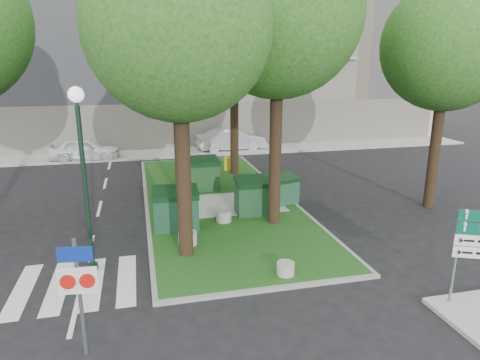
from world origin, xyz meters
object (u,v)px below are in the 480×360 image
object	(u,v)px
tree_street_right	(450,33)
car_silver	(231,140)
tree_median_far	(235,11)
bollard_left	(188,238)
tree_median_near_left	(181,7)
bollard_mid	(224,216)
dumpster_a	(176,209)
dumpster_b	(201,174)
bollard_right	(286,268)
street_lamp	(82,159)
tree_median_mid	(177,35)
dumpster_d	(281,189)
litter_bin	(227,164)
car_white	(85,149)
dumpster_c	(255,196)
traffic_sign_pole	(78,282)

from	to	relation	value
tree_street_right	car_silver	world-z (taller)	tree_street_right
tree_median_far	bollard_left	bearing A→B (deg)	-112.47
tree_median_near_left	bollard_mid	size ratio (longest dim) A/B	18.35
tree_median_far	bollard_mid	size ratio (longest dim) A/B	20.78
dumpster_a	dumpster_b	world-z (taller)	dumpster_b
bollard_right	street_lamp	size ratio (longest dim) A/B	0.09
tree_median_mid	bollard_right	size ratio (longest dim) A/B	19.97
bollard_right	dumpster_d	bearing A→B (deg)	72.29
bollard_right	litter_bin	xyz separation A→B (m)	(0.93, 12.29, 0.18)
street_lamp	car_silver	xyz separation A→B (m)	(7.76, 16.35, -2.54)
car_white	car_silver	world-z (taller)	car_silver
tree_median_mid	tree_street_right	bearing A→B (deg)	-21.80
dumpster_c	litter_bin	bearing A→B (deg)	88.62
tree_median_mid	dumpster_b	world-z (taller)	tree_median_mid
bollard_left	street_lamp	world-z (taller)	street_lamp
bollard_right	street_lamp	world-z (taller)	street_lamp
litter_bin	car_silver	world-z (taller)	car_silver
bollard_mid	street_lamp	world-z (taller)	street_lamp
tree_median_far	dumpster_c	bearing A→B (deg)	-96.12
tree_street_right	car_white	world-z (taller)	tree_street_right
litter_bin	street_lamp	distance (m)	12.51
bollard_right	street_lamp	distance (m)	6.38
street_lamp	car_silver	size ratio (longest dim) A/B	1.12
dumpster_d	street_lamp	distance (m)	8.82
bollard_left	car_white	world-z (taller)	car_white
dumpster_a	street_lamp	distance (m)	4.37
street_lamp	traffic_sign_pole	distance (m)	4.27
dumpster_d	tree_street_right	bearing A→B (deg)	-31.58
dumpster_d	car_silver	bearing A→B (deg)	70.27
car_silver	tree_street_right	bearing A→B (deg)	-160.85
tree_street_right	bollard_right	xyz separation A→B (m)	(-8.04, -4.56, -6.68)
tree_median_near_left	tree_street_right	bearing A→B (deg)	13.39
bollard_left	traffic_sign_pole	bearing A→B (deg)	-119.36
tree_median_near_left	car_silver	distance (m)	18.08
dumpster_d	bollard_left	size ratio (longest dim) A/B	2.55
dumpster_d	litter_bin	bearing A→B (deg)	81.97
dumpster_a	tree_median_mid	bearing A→B (deg)	83.43
dumpster_a	car_white	xyz separation A→B (m)	(-4.39, 13.00, -0.13)
litter_bin	car_white	bearing A→B (deg)	148.11
dumpster_b	bollard_left	size ratio (longest dim) A/B	2.82
dumpster_b	litter_bin	xyz separation A→B (m)	(1.98, 3.39, -0.38)
dumpster_d	bollard_left	distance (m)	5.55
tree_street_right	dumpster_b	world-z (taller)	tree_street_right
tree_median_far	bollard_mid	xyz separation A→B (m)	(-2.10, -7.06, -7.99)
tree_median_mid	dumpster_a	bearing A→B (deg)	-99.05
tree_median_near_left	dumpster_a	distance (m)	6.84
dumpster_a	dumpster_c	size ratio (longest dim) A/B	1.04
tree_median_mid	tree_median_far	world-z (taller)	tree_median_far
dumpster_d	litter_bin	distance (m)	6.28
tree_street_right	car_silver	xyz separation A→B (m)	(-5.59, 13.62, -6.21)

